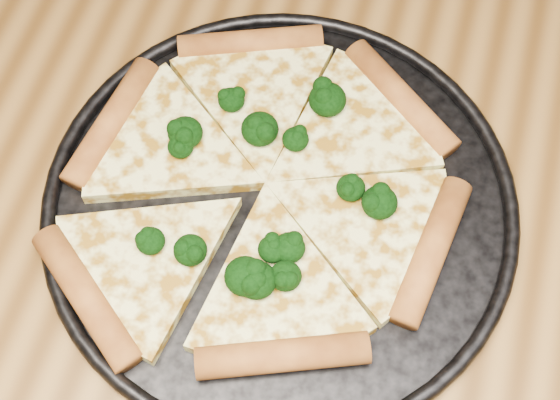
# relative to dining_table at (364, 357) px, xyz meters

# --- Properties ---
(dining_table) EXTENTS (1.20, 0.90, 0.75)m
(dining_table) POSITION_rel_dining_table_xyz_m (0.00, 0.00, 0.00)
(dining_table) COLOR olive
(dining_table) RESTS_ON ground
(pizza_pan) EXTENTS (0.37, 0.37, 0.02)m
(pizza_pan) POSITION_rel_dining_table_xyz_m (-0.09, 0.07, 0.10)
(pizza_pan) COLOR black
(pizza_pan) RESTS_ON dining_table
(pizza) EXTENTS (0.32, 0.33, 0.02)m
(pizza) POSITION_rel_dining_table_xyz_m (-0.11, 0.08, 0.11)
(pizza) COLOR #FFFA9C
(pizza) RESTS_ON pizza_pan
(broccoli_florets) EXTENTS (0.19, 0.20, 0.02)m
(broccoli_florets) POSITION_rel_dining_table_xyz_m (-0.10, 0.07, 0.12)
(broccoli_florets) COLOR black
(broccoli_florets) RESTS_ON pizza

